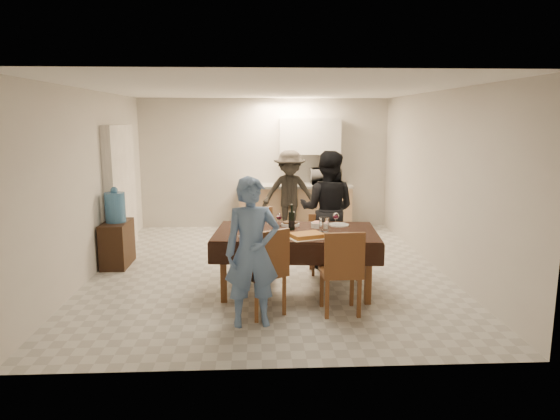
{
  "coord_description": "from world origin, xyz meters",
  "views": [
    {
      "loc": [
        -0.18,
        -7.12,
        2.2
      ],
      "look_at": [
        0.16,
        -0.3,
        0.94
      ],
      "focal_mm": 32.0,
      "sensor_mm": 36.0,
      "label": 1
    }
  ],
  "objects_px": {
    "dining_table": "(296,234)",
    "person_far": "(327,210)",
    "water_pitcher": "(324,224)",
    "person_near": "(252,252)",
    "console": "(117,244)",
    "person_kitchen": "(290,193)",
    "savoury_tart": "(307,236)",
    "wine_bottle": "(292,217)",
    "water_jug": "(115,207)",
    "microwave": "(326,176)"
  },
  "relations": [
    {
      "from": "dining_table",
      "to": "wine_bottle",
      "type": "relative_size",
      "value": 6.43
    },
    {
      "from": "water_pitcher",
      "to": "person_near",
      "type": "bearing_deg",
      "value": -131.99
    },
    {
      "from": "console",
      "to": "person_far",
      "type": "distance_m",
      "value": 3.21
    },
    {
      "from": "microwave",
      "to": "person_kitchen",
      "type": "distance_m",
      "value": 0.91
    },
    {
      "from": "water_pitcher",
      "to": "savoury_tart",
      "type": "relative_size",
      "value": 0.42
    },
    {
      "from": "water_jug",
      "to": "water_pitcher",
      "type": "relative_size",
      "value": 2.43
    },
    {
      "from": "wine_bottle",
      "to": "savoury_tart",
      "type": "relative_size",
      "value": 0.76
    },
    {
      "from": "console",
      "to": "water_jug",
      "type": "xyz_separation_m",
      "value": [
        0.0,
        0.0,
        0.56
      ]
    },
    {
      "from": "water_jug",
      "to": "microwave",
      "type": "bearing_deg",
      "value": 34.15
    },
    {
      "from": "dining_table",
      "to": "person_far",
      "type": "bearing_deg",
      "value": 67.26
    },
    {
      "from": "dining_table",
      "to": "wine_bottle",
      "type": "xyz_separation_m",
      "value": [
        -0.05,
        0.05,
        0.2
      ]
    },
    {
      "from": "dining_table",
      "to": "water_jug",
      "type": "bearing_deg",
      "value": 159.0
    },
    {
      "from": "water_jug",
      "to": "savoury_tart",
      "type": "xyz_separation_m",
      "value": [
        2.71,
        -1.65,
        -0.07
      ]
    },
    {
      "from": "person_far",
      "to": "console",
      "type": "bearing_deg",
      "value": 14.36
    },
    {
      "from": "water_pitcher",
      "to": "person_kitchen",
      "type": "bearing_deg",
      "value": 93.76
    },
    {
      "from": "console",
      "to": "dining_table",
      "type": "bearing_deg",
      "value": -25.91
    },
    {
      "from": "console",
      "to": "person_near",
      "type": "distance_m",
      "value": 3.13
    },
    {
      "from": "water_pitcher",
      "to": "console",
      "type": "bearing_deg",
      "value": 156.0
    },
    {
      "from": "savoury_tart",
      "to": "person_kitchen",
      "type": "relative_size",
      "value": 0.27
    },
    {
      "from": "wine_bottle",
      "to": "person_far",
      "type": "height_order",
      "value": "person_far"
    },
    {
      "from": "wine_bottle",
      "to": "water_pitcher",
      "type": "distance_m",
      "value": 0.42
    },
    {
      "from": "savoury_tart",
      "to": "person_kitchen",
      "type": "bearing_deg",
      "value": 89.39
    },
    {
      "from": "console",
      "to": "savoury_tart",
      "type": "relative_size",
      "value": 1.67
    },
    {
      "from": "dining_table",
      "to": "savoury_tart",
      "type": "xyz_separation_m",
      "value": [
        0.1,
        -0.38,
        0.06
      ]
    },
    {
      "from": "person_far",
      "to": "person_kitchen",
      "type": "bearing_deg",
      "value": -60.8
    },
    {
      "from": "water_jug",
      "to": "person_far",
      "type": "bearing_deg",
      "value": -3.91
    },
    {
      "from": "dining_table",
      "to": "savoury_tart",
      "type": "height_order",
      "value": "savoury_tart"
    },
    {
      "from": "wine_bottle",
      "to": "person_near",
      "type": "height_order",
      "value": "person_near"
    },
    {
      "from": "console",
      "to": "microwave",
      "type": "distance_m",
      "value": 4.28
    },
    {
      "from": "person_near",
      "to": "dining_table",
      "type": "bearing_deg",
      "value": 55.28
    },
    {
      "from": "water_jug",
      "to": "water_pitcher",
      "type": "distance_m",
      "value": 3.23
    },
    {
      "from": "person_far",
      "to": "microwave",
      "type": "bearing_deg",
      "value": -79.14
    },
    {
      "from": "dining_table",
      "to": "savoury_tart",
      "type": "relative_size",
      "value": 4.9
    },
    {
      "from": "person_kitchen",
      "to": "wine_bottle",
      "type": "bearing_deg",
      "value": -93.43
    },
    {
      "from": "savoury_tart",
      "to": "person_near",
      "type": "relative_size",
      "value": 0.27
    },
    {
      "from": "console",
      "to": "microwave",
      "type": "relative_size",
      "value": 1.26
    },
    {
      "from": "water_jug",
      "to": "water_pitcher",
      "type": "xyz_separation_m",
      "value": [
        2.96,
        -1.32,
        -0.01
      ]
    },
    {
      "from": "water_jug",
      "to": "person_kitchen",
      "type": "bearing_deg",
      "value": 34.96
    },
    {
      "from": "water_jug",
      "to": "dining_table",
      "type": "bearing_deg",
      "value": -25.91
    },
    {
      "from": "water_jug",
      "to": "console",
      "type": "bearing_deg",
      "value": 0.0
    },
    {
      "from": "microwave",
      "to": "wine_bottle",
      "type": "bearing_deg",
      "value": 75.37
    },
    {
      "from": "microwave",
      "to": "person_kitchen",
      "type": "height_order",
      "value": "person_kitchen"
    },
    {
      "from": "water_jug",
      "to": "person_near",
      "type": "height_order",
      "value": "person_near"
    },
    {
      "from": "dining_table",
      "to": "person_far",
      "type": "distance_m",
      "value": 1.19
    },
    {
      "from": "water_pitcher",
      "to": "person_near",
      "type": "relative_size",
      "value": 0.11
    },
    {
      "from": "dining_table",
      "to": "microwave",
      "type": "distance_m",
      "value": 3.75
    },
    {
      "from": "wine_bottle",
      "to": "person_kitchen",
      "type": "xyz_separation_m",
      "value": [
        0.19,
        3.13,
        -0.15
      ]
    },
    {
      "from": "wine_bottle",
      "to": "dining_table",
      "type": "bearing_deg",
      "value": -45.0
    },
    {
      "from": "console",
      "to": "savoury_tart",
      "type": "bearing_deg",
      "value": -31.31
    },
    {
      "from": "water_jug",
      "to": "person_near",
      "type": "distance_m",
      "value": 3.1
    }
  ]
}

